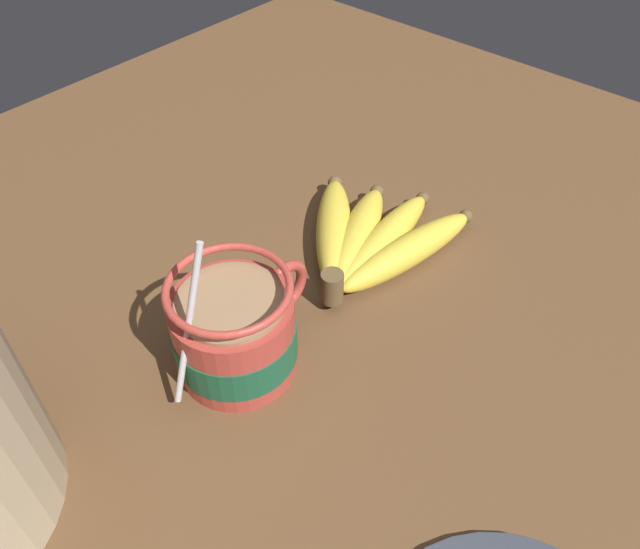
# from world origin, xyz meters

# --- Properties ---
(table) EXTENTS (1.09, 1.09, 0.03)m
(table) POSITION_xyz_m (0.00, 0.00, 0.02)
(table) COLOR brown
(table) RESTS_ON ground
(coffee_mug) EXTENTS (0.14, 0.10, 0.14)m
(coffee_mug) POSITION_xyz_m (-0.09, 0.03, 0.07)
(coffee_mug) COLOR #B23D33
(coffee_mug) RESTS_ON table
(banana_bunch) EXTENTS (0.19, 0.16, 0.04)m
(banana_bunch) POSITION_xyz_m (0.09, 0.04, 0.05)
(banana_bunch) COLOR brown
(banana_bunch) RESTS_ON table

